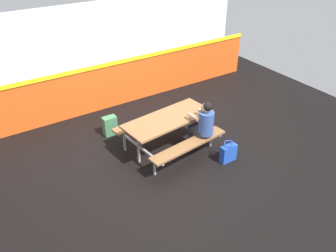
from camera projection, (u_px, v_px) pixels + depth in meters
ground_plane at (171, 147)px, 7.29m from camera, size 10.00×10.00×0.02m
accent_backdrop at (118, 57)px, 8.32m from camera, size 8.00×0.14×2.60m
picnic_table_main at (168, 125)px, 6.94m from camera, size 1.92×1.73×0.74m
student_nearer at (203, 123)px, 6.74m from camera, size 0.39×0.54×1.21m
backpack_dark at (110, 126)px, 7.59m from camera, size 0.30×0.22×0.44m
tote_bag_bright at (228, 153)px, 6.77m from camera, size 0.34×0.21×0.43m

